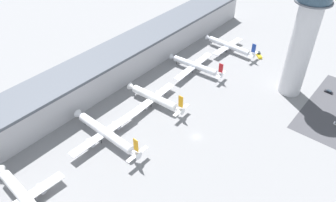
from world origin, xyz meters
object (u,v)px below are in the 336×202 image
object	(u,v)px
airplane_gate_charlie	(106,133)
airplane_gate_foxtrot	(229,46)
airplane_gate_bravo	(26,199)
service_truck_fuel	(259,55)
airplane_gate_delta	(154,98)
airplane_gate_echo	(195,66)
control_tower	(303,40)
car_grey_coupe	(329,92)

from	to	relation	value
airplane_gate_charlie	airplane_gate_foxtrot	size ratio (longest dim) A/B	1.14
airplane_gate_bravo	airplane_gate_foxtrot	bearing A→B (deg)	1.17
airplane_gate_charlie	service_truck_fuel	distance (m)	124.30
airplane_gate_delta	airplane_gate_foxtrot	size ratio (longest dim) A/B	0.96
airplane_gate_delta	airplane_gate_echo	distance (m)	41.93
airplane_gate_delta	airplane_gate_charlie	bearing A→B (deg)	-179.03
airplane_gate_delta	airplane_gate_echo	xyz separation A→B (m)	(41.87, 2.21, 0.14)
airplane_gate_charlie	airplane_gate_foxtrot	bearing A→B (deg)	-0.20
control_tower	service_truck_fuel	bearing A→B (deg)	51.89
airplane_gate_charlie	airplane_gate_echo	xyz separation A→B (m)	(78.62, 2.83, -0.53)
airplane_gate_delta	service_truck_fuel	world-z (taller)	airplane_gate_delta
airplane_gate_bravo	service_truck_fuel	distance (m)	169.16
airplane_gate_charlie	airplane_gate_bravo	bearing A→B (deg)	-175.37
airplane_gate_bravo	airplane_gate_delta	size ratio (longest dim) A/B	1.19
airplane_gate_bravo	control_tower	bearing A→B (deg)	-19.04
airplane_gate_bravo	car_grey_coupe	distance (m)	170.15
service_truck_fuel	airplane_gate_delta	bearing A→B (deg)	166.58
airplane_gate_bravo	airplane_gate_echo	world-z (taller)	airplane_gate_bravo
control_tower	car_grey_coupe	distance (m)	40.17
car_grey_coupe	airplane_gate_echo	bearing A→B (deg)	112.87
airplane_gate_charlie	airplane_gate_delta	world-z (taller)	airplane_gate_charlie
service_truck_fuel	car_grey_coupe	xyz separation A→B (m)	(-12.50, -52.00, -0.34)
control_tower	airplane_gate_bravo	bearing A→B (deg)	160.96
airplane_gate_foxtrot	service_truck_fuel	size ratio (longest dim) A/B	5.20
airplane_gate_echo	car_grey_coupe	xyz separation A→B (m)	(31.51, -74.70, -3.71)
control_tower	service_truck_fuel	xyz separation A→B (m)	(25.88, 32.99, -32.42)
control_tower	airplane_gate_foxtrot	world-z (taller)	control_tower
control_tower	airplane_gate_charlie	world-z (taller)	control_tower
airplane_gate_bravo	airplane_gate_foxtrot	world-z (taller)	airplane_gate_bravo
airplane_gate_foxtrot	airplane_gate_echo	bearing A→B (deg)	174.93
airplane_gate_echo	control_tower	bearing A→B (deg)	-71.96
airplane_gate_bravo	airplane_gate_delta	world-z (taller)	airplane_gate_bravo
airplane_gate_charlie	car_grey_coupe	bearing A→B (deg)	-33.13
control_tower	airplane_gate_delta	distance (m)	85.52
airplane_gate_foxtrot	car_grey_coupe	size ratio (longest dim) A/B	8.34
service_truck_fuel	airplane_gate_foxtrot	bearing A→B (deg)	111.13
car_grey_coupe	airplane_gate_bravo	bearing A→B (deg)	156.37
service_truck_fuel	car_grey_coupe	world-z (taller)	service_truck_fuel
airplane_gate_echo	airplane_gate_foxtrot	world-z (taller)	airplane_gate_foxtrot
airplane_gate_charlie	car_grey_coupe	distance (m)	131.58
control_tower	airplane_gate_echo	bearing A→B (deg)	108.04
airplane_gate_charlie	service_truck_fuel	world-z (taller)	airplane_gate_charlie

